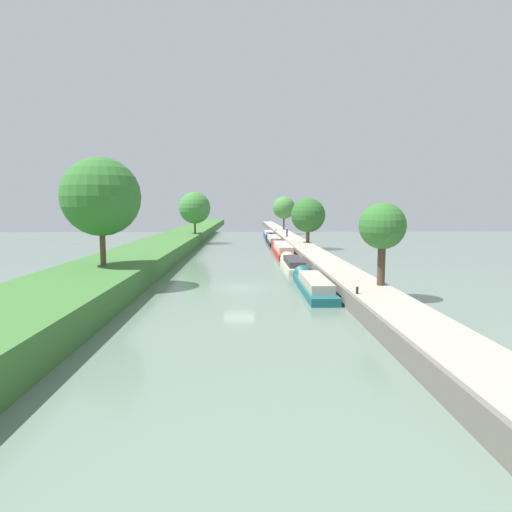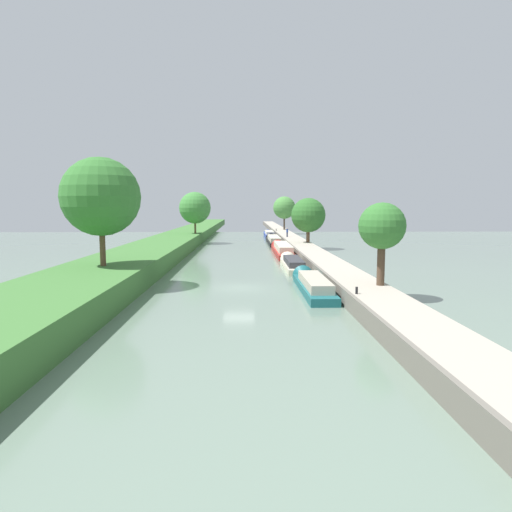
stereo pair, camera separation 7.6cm
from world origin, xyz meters
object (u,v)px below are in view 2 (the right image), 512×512
object	(u,v)px
narrowboat_teal	(312,284)
person_walking	(287,232)
narrowboat_red	(282,249)
narrowboat_cream	(292,263)
narrowboat_black	(273,240)
narrowboat_blue	(269,234)
mooring_bollard_far	(276,230)
mooring_bollard_near	(357,290)

from	to	relation	value
narrowboat_teal	person_walking	distance (m)	45.95
narrowboat_teal	narrowboat_red	xyz separation A→B (m)	(-0.15, 27.01, 0.13)
narrowboat_red	narrowboat_cream	bearing A→B (deg)	-90.20
narrowboat_red	narrowboat_black	world-z (taller)	narrowboat_red
narrowboat_black	person_walking	xyz separation A→B (m)	(2.54, 0.67, 1.42)
narrowboat_teal	narrowboat_cream	bearing A→B (deg)	90.88
narrowboat_blue	mooring_bollard_far	xyz separation A→B (m)	(1.92, 5.33, 0.73)
narrowboat_cream	mooring_bollard_near	world-z (taller)	mooring_bollard_near
narrowboat_black	narrowboat_cream	bearing A→B (deg)	-89.99
narrowboat_teal	mooring_bollard_far	world-z (taller)	mooring_bollard_far
narrowboat_cream	narrowboat_blue	xyz separation A→B (m)	(0.04, 48.13, 0.12)
narrowboat_teal	narrowboat_blue	size ratio (longest dim) A/B	0.93
narrowboat_red	narrowboat_blue	distance (m)	34.08
narrowboat_cream	narrowboat_red	xyz separation A→B (m)	(0.05, 14.05, 0.16)
person_walking	narrowboat_teal	bearing A→B (deg)	-92.91
narrowboat_blue	person_walking	world-z (taller)	person_walking
narrowboat_red	mooring_bollard_far	xyz separation A→B (m)	(1.91, 39.41, 0.69)
narrowboat_teal	narrowboat_black	world-z (taller)	narrowboat_black
narrowboat_cream	person_walking	distance (m)	33.04
narrowboat_cream	mooring_bollard_near	distance (m)	20.09
narrowboat_black	narrowboat_blue	size ratio (longest dim) A/B	1.33
narrowboat_black	person_walking	size ratio (longest dim) A/B	10.21
narrowboat_red	mooring_bollard_near	world-z (taller)	mooring_bollard_near
narrowboat_blue	narrowboat_red	bearing A→B (deg)	-89.98
narrowboat_teal	narrowboat_blue	world-z (taller)	narrowboat_blue
narrowboat_cream	narrowboat_teal	bearing A→B (deg)	-89.12
mooring_bollard_far	mooring_bollard_near	bearing A→B (deg)	-90.00
narrowboat_cream	narrowboat_black	bearing A→B (deg)	90.01
narrowboat_blue	person_walking	size ratio (longest dim) A/B	7.69
mooring_bollard_near	person_walking	bearing A→B (deg)	89.38
narrowboat_red	narrowboat_blue	world-z (taller)	narrowboat_red
narrowboat_cream	narrowboat_blue	world-z (taller)	narrowboat_blue
narrowboat_teal	narrowboat_black	size ratio (longest dim) A/B	0.70
narrowboat_cream	narrowboat_blue	size ratio (longest dim) A/B	0.90
narrowboat_teal	narrowboat_blue	xyz separation A→B (m)	(-0.16, 61.09, 0.09)
person_walking	mooring_bollard_near	distance (m)	52.89
narrowboat_cream	narrowboat_red	distance (m)	14.05
person_walking	mooring_bollard_near	bearing A→B (deg)	-90.62
narrowboat_black	person_walking	world-z (taller)	person_walking
narrowboat_teal	mooring_bollard_near	xyz separation A→B (m)	(1.76, -7.01, 0.82)
narrowboat_red	narrowboat_blue	xyz separation A→B (m)	(-0.01, 34.08, -0.04)
narrowboat_teal	mooring_bollard_near	bearing A→B (deg)	-75.90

